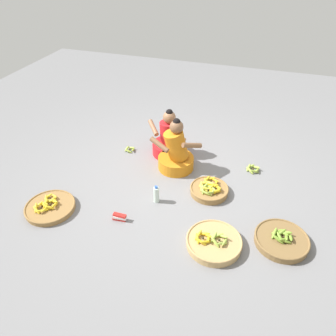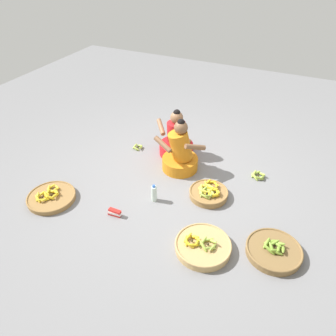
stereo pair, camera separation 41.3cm
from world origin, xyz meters
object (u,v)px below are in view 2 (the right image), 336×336
water_bottle (154,193)px  packet_carton_stack (115,213)px  vendor_woman_behind (176,141)px  banana_basket_front_left (51,197)px  loose_bananas_back_center (138,147)px  vendor_woman_front (180,154)px  banana_basket_back_left (274,251)px  loose_bananas_front_center (258,175)px  banana_basket_near_bicycle (209,193)px  banana_basket_front_right (203,246)px

water_bottle → packet_carton_stack: water_bottle is taller
vendor_woman_behind → banana_basket_front_left: (-1.03, -1.66, -0.20)m
loose_bananas_back_center → vendor_woman_behind: bearing=11.4°
vendor_woman_front → packet_carton_stack: bearing=-105.2°
vendor_woman_behind → banana_basket_front_left: 1.97m
banana_basket_back_left → loose_bananas_front_center: size_ratio=2.70×
banana_basket_near_bicycle → packet_carton_stack: (-0.92, -0.82, -0.02)m
packet_carton_stack → vendor_woman_front: bearing=74.8°
banana_basket_back_left → loose_bananas_back_center: bearing=152.7°
banana_basket_back_left → loose_bananas_back_center: size_ratio=3.89×
vendor_woman_front → loose_bananas_back_center: size_ratio=5.25×
banana_basket_front_left → banana_basket_front_right: banana_basket_front_right is taller
loose_bananas_front_center → water_bottle: water_bottle is taller
vendor_woman_behind → packet_carton_stack: vendor_woman_behind is taller
banana_basket_near_bicycle → banana_basket_front_right: 0.89m
water_bottle → packet_carton_stack: 0.55m
banana_basket_near_bicycle → banana_basket_front_left: 2.05m
banana_basket_front_right → water_bottle: size_ratio=2.50×
banana_basket_front_left → vendor_woman_front: bearing=47.0°
loose_bananas_front_center → loose_bananas_back_center: loose_bananas_front_center is taller
loose_bananas_front_center → vendor_woman_behind: bearing=177.3°
banana_basket_front_right → water_bottle: (-0.85, 0.49, 0.06)m
loose_bananas_front_center → packet_carton_stack: 2.07m
banana_basket_back_left → loose_bananas_front_center: 1.35m
vendor_woman_behind → banana_basket_near_bicycle: 1.11m
banana_basket_back_left → loose_bananas_front_center: bearing=109.1°
banana_basket_front_left → banana_basket_back_left: bearing=6.8°
banana_basket_near_bicycle → water_bottle: water_bottle is taller
vendor_woman_behind → loose_bananas_back_center: (-0.61, -0.12, -0.21)m
vendor_woman_front → packet_carton_stack: vendor_woman_front is taller
vendor_woman_behind → banana_basket_front_left: vendor_woman_behind is taller
banana_basket_front_left → loose_bananas_front_center: banana_basket_front_left is taller
vendor_woman_behind → banana_basket_front_right: (1.03, -1.60, -0.18)m
loose_bananas_back_center → water_bottle: bearing=-51.1°
vendor_woman_behind → banana_basket_near_bicycle: vendor_woman_behind is taller
loose_bananas_back_center → banana_basket_back_left: bearing=-27.3°
loose_bananas_back_center → water_bottle: 1.27m
banana_basket_front_right → loose_bananas_front_center: bearing=80.1°
vendor_woman_front → vendor_woman_behind: size_ratio=1.07×
banana_basket_near_bicycle → banana_basket_front_left: (-1.83, -0.92, -0.02)m
vendor_woman_front → banana_basket_back_left: vendor_woman_front is taller
vendor_woman_behind → loose_bananas_front_center: size_ratio=3.39×
vendor_woman_front → banana_basket_back_left: bearing=-33.2°
banana_basket_back_left → loose_bananas_back_center: 2.65m
banana_basket_near_bicycle → packet_carton_stack: 1.23m
vendor_woman_front → loose_bananas_front_center: 1.14m
banana_basket_front_left → loose_bananas_back_center: (0.42, 1.54, -0.01)m
banana_basket_near_bicycle → packet_carton_stack: banana_basket_near_bicycle is taller
water_bottle → vendor_woman_front: bearing=88.1°
vendor_woman_front → banana_basket_near_bicycle: vendor_woman_front is taller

